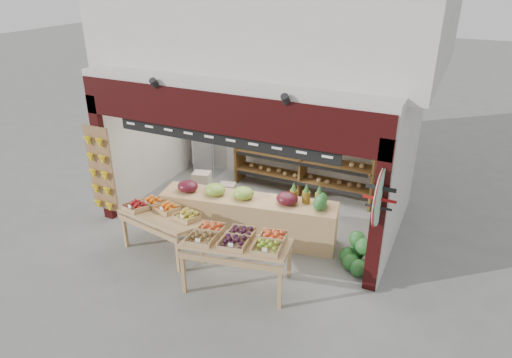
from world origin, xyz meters
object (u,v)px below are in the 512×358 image
object	(u,v)px
mid_counter	(247,216)
display_table_right	(237,241)
back_shelving	(304,142)
refrigerator	(209,142)
display_table_left	(161,213)
cardboard_stack	(212,189)
watermelon_pile	(361,257)

from	to	relation	value
mid_counter	display_table_right	distance (m)	1.52
back_shelving	refrigerator	xyz separation A→B (m)	(-2.56, 0.12, -0.45)
refrigerator	display_table_left	distance (m)	3.51
display_table_left	display_table_right	xyz separation A→B (m)	(1.79, -0.40, 0.13)
cardboard_stack	display_table_right	world-z (taller)	display_table_right
back_shelving	refrigerator	world-z (taller)	back_shelving
back_shelving	refrigerator	distance (m)	2.60
display_table_left	back_shelving	bearing A→B (deg)	64.03
display_table_left	refrigerator	bearing A→B (deg)	106.22
mid_counter	display_table_left	size ratio (longest dim) A/B	2.15
display_table_right	mid_counter	bearing A→B (deg)	110.07
display_table_left	watermelon_pile	world-z (taller)	display_table_left
mid_counter	back_shelving	bearing A→B (deg)	82.44
mid_counter	display_table_left	distance (m)	1.64
refrigerator	mid_counter	world-z (taller)	refrigerator
refrigerator	display_table_right	size ratio (longest dim) A/B	0.87
cardboard_stack	refrigerator	bearing A→B (deg)	121.90
cardboard_stack	display_table_right	distance (m)	3.19
back_shelving	cardboard_stack	world-z (taller)	back_shelving
back_shelving	cardboard_stack	distance (m)	2.34
back_shelving	watermelon_pile	size ratio (longest dim) A/B	4.15
cardboard_stack	mid_counter	distance (m)	1.81
refrigerator	display_table_right	world-z (taller)	refrigerator
display_table_right	watermelon_pile	size ratio (longest dim) A/B	2.34
watermelon_pile	cardboard_stack	bearing A→B (deg)	163.36
display_table_left	watermelon_pile	size ratio (longest dim) A/B	2.02
display_table_left	display_table_right	distance (m)	1.83
refrigerator	cardboard_stack	bearing A→B (deg)	-57.14
mid_counter	refrigerator	bearing A→B (deg)	133.45
back_shelving	mid_counter	xyz separation A→B (m)	(-0.30, -2.26, -0.80)
cardboard_stack	watermelon_pile	size ratio (longest dim) A/B	1.30
cardboard_stack	display_table_left	xyz separation A→B (m)	(0.16, -2.06, 0.48)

